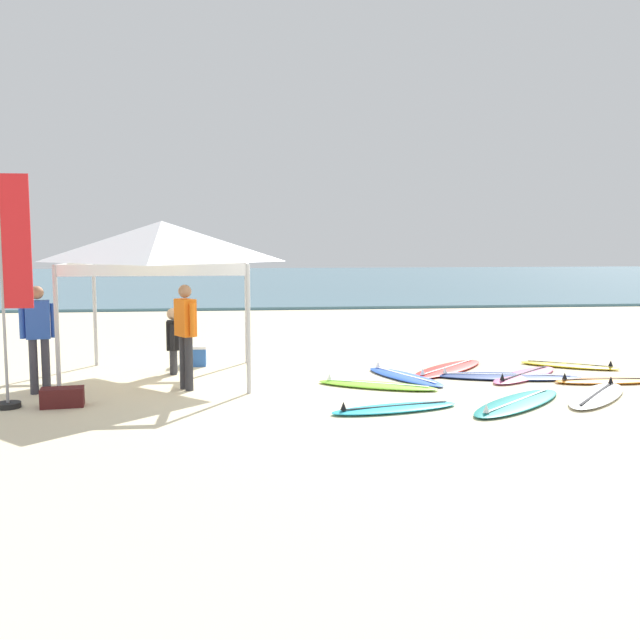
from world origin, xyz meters
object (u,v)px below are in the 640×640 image
(surfboard_cyan, at_px, (394,408))
(surfboard_yellow, at_px, (570,365))
(surfboard_white, at_px, (597,395))
(cooler_box, at_px, (193,356))
(surfboard_lime, at_px, (376,385))
(banner_flag, at_px, (11,300))
(gear_bag_near_tent, at_px, (62,397))
(person_black, at_px, (173,338))
(surfboard_teal, at_px, (517,403))
(person_orange, at_px, (186,329))
(surfboard_red, at_px, (448,369))
(surfboard_navy, at_px, (505,376))
(surfboard_pink, at_px, (525,375))
(surfboard_blue, at_px, (404,376))
(person_blue, at_px, (38,332))
(canopy_tent, at_px, (162,242))
(surfboard_orange, at_px, (607,381))

(surfboard_cyan, distance_m, surfboard_yellow, 5.14)
(surfboard_white, bearing_deg, cooler_box, 150.73)
(surfboard_lime, xyz_separation_m, banner_flag, (-5.47, -0.88, 1.54))
(gear_bag_near_tent, bearing_deg, surfboard_white, -1.97)
(surfboard_cyan, xyz_separation_m, cooler_box, (-3.08, 4.06, 0.16))
(person_black, distance_m, banner_flag, 3.33)
(surfboard_teal, height_order, person_orange, person_orange)
(surfboard_lime, relative_size, surfboard_white, 0.97)
(surfboard_lime, relative_size, surfboard_red, 0.95)
(surfboard_navy, relative_size, person_black, 2.24)
(surfboard_yellow, xyz_separation_m, person_orange, (-7.14, -1.31, 0.95))
(surfboard_cyan, height_order, person_black, person_black)
(surfboard_pink, height_order, surfboard_blue, same)
(surfboard_navy, bearing_deg, surfboard_yellow, 29.93)
(person_blue, xyz_separation_m, cooler_box, (2.24, 2.33, -0.79))
(canopy_tent, distance_m, surfboard_navy, 6.45)
(surfboard_red, distance_m, banner_flag, 7.58)
(surfboard_pink, xyz_separation_m, banner_flag, (-8.26, -1.47, 1.54))
(person_orange, bearing_deg, person_blue, -178.47)
(person_black, relative_size, gear_bag_near_tent, 2.00)
(cooler_box, bearing_deg, surfboard_lime, -37.57)
(surfboard_red, height_order, banner_flag, banner_flag)
(surfboard_white, xyz_separation_m, banner_flag, (-8.71, 0.28, 1.54))
(surfboard_red, distance_m, surfboard_navy, 1.16)
(surfboard_orange, bearing_deg, gear_bag_near_tent, -174.75)
(surfboard_cyan, bearing_deg, person_blue, 161.95)
(surfboard_blue, bearing_deg, surfboard_pink, -2.58)
(surfboard_navy, relative_size, person_blue, 1.57)
(surfboard_white, height_order, surfboard_navy, same)
(surfboard_orange, xyz_separation_m, surfboard_white, (-0.73, -1.08, -0.00))
(surfboard_pink, xyz_separation_m, surfboard_yellow, (1.24, 0.86, 0.00))
(person_blue, height_order, cooler_box, person_blue)
(gear_bag_near_tent, bearing_deg, surfboard_orange, 5.25)
(surfboard_cyan, xyz_separation_m, banner_flag, (-5.42, 0.77, 1.54))
(surfboard_navy, bearing_deg, surfboard_lime, -167.82)
(surfboard_blue, height_order, person_orange, person_orange)
(canopy_tent, xyz_separation_m, surfboard_blue, (4.19, -0.52, -2.35))
(surfboard_yellow, height_order, banner_flag, banner_flag)
(person_orange, distance_m, gear_bag_near_tent, 2.17)
(surfboard_white, xyz_separation_m, surfboard_red, (-1.63, 2.52, -0.00))
(surfboard_cyan, xyz_separation_m, surfboard_red, (1.66, 3.01, -0.00))
(surfboard_lime, distance_m, surfboard_red, 2.11)
(person_blue, bearing_deg, person_orange, 1.53)
(surfboard_lime, xyz_separation_m, person_blue, (-5.38, 0.08, 0.95))
(surfboard_orange, bearing_deg, surfboard_teal, -146.16)
(surfboard_pink, relative_size, surfboard_blue, 0.94)
(surfboard_yellow, bearing_deg, surfboard_navy, -150.07)
(surfboard_teal, distance_m, person_black, 6.14)
(canopy_tent, relative_size, banner_flag, 0.89)
(surfboard_red, xyz_separation_m, person_orange, (-4.71, -1.21, 0.95))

